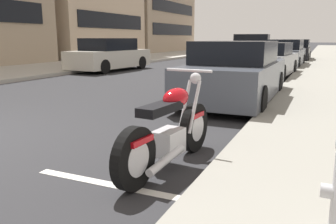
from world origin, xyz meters
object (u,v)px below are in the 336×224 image
object	(u,v)px
parked_motorcycle	(170,132)
parked_car_far_down_curb	(285,54)
parked_car_at_intersection	(236,74)
parked_car_mid_block	(266,61)
car_opposite_curb	(110,55)
parked_car_behind_motorcycle	(295,51)
crossing_truck	(252,43)

from	to	relation	value
parked_motorcycle	parked_car_far_down_curb	xyz separation A→B (m)	(15.69, 0.27, 0.26)
parked_car_at_intersection	parked_car_far_down_curb	world-z (taller)	parked_car_at_intersection
parked_motorcycle	parked_car_far_down_curb	bearing A→B (deg)	6.36
parked_car_at_intersection	parked_car_far_down_curb	bearing A→B (deg)	-0.30
parked_car_mid_block	car_opposite_curb	xyz separation A→B (m)	(-0.02, 7.17, 0.08)
parked_motorcycle	parked_car_at_intersection	xyz separation A→B (m)	(4.58, 0.29, 0.24)
parked_car_mid_block	parked_car_behind_motorcycle	size ratio (longest dim) A/B	1.01
parked_car_far_down_curb	crossing_truck	world-z (taller)	crossing_truck
parked_car_at_intersection	parked_car_far_down_curb	distance (m)	11.12
parked_car_at_intersection	crossing_truck	bearing A→B (deg)	9.81
parked_car_at_intersection	crossing_truck	distance (m)	30.53
parked_motorcycle	crossing_truck	size ratio (longest dim) A/B	0.41
parked_car_far_down_curb	crossing_truck	bearing A→B (deg)	16.72
parked_car_at_intersection	parked_car_behind_motorcycle	distance (m)	16.42
crossing_truck	car_opposite_curb	bearing A→B (deg)	84.27
parked_motorcycle	parked_car_behind_motorcycle	bearing A→B (deg)	5.76
parked_car_at_intersection	car_opposite_curb	distance (m)	9.26
parked_car_far_down_curb	car_opposite_curb	world-z (taller)	car_opposite_curb
parked_car_at_intersection	parked_car_mid_block	size ratio (longest dim) A/B	1.00
parked_car_behind_motorcycle	car_opposite_curb	xyz separation A→B (m)	(-10.74, 7.47, 0.05)
parked_car_far_down_curb	parked_car_at_intersection	bearing A→B (deg)	-179.07
parked_motorcycle	crossing_truck	xyz separation A→B (m)	(34.64, 5.59, 0.56)
parked_car_far_down_curb	car_opposite_curb	xyz separation A→B (m)	(-5.43, 7.34, 0.02)
parked_car_behind_motorcycle	car_opposite_curb	size ratio (longest dim) A/B	0.96
parked_car_at_intersection	car_opposite_curb	bearing A→B (deg)	51.97
crossing_truck	parked_car_at_intersection	bearing A→B (deg)	98.99
parked_car_at_intersection	parked_car_behind_motorcycle	xyz separation A→B (m)	(16.42, -0.15, -0.01)
crossing_truck	parked_car_far_down_curb	bearing A→B (deg)	104.68
parked_car_at_intersection	parked_car_mid_block	world-z (taller)	parked_car_at_intersection
parked_car_mid_block	parked_car_far_down_curb	world-z (taller)	parked_car_far_down_curb
parked_motorcycle	crossing_truck	distance (m)	35.09
car_opposite_curb	crossing_truck	bearing A→B (deg)	179.61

